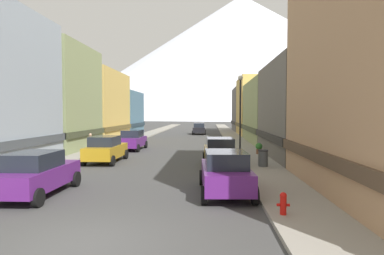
% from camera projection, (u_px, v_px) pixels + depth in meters
% --- Properties ---
extents(ground_plane, '(400.00, 400.00, 0.00)m').
position_uv_depth(ground_plane, '(85.00, 244.00, 8.37)').
color(ground_plane, '#424242').
extents(sidewalk_left, '(2.50, 100.00, 0.15)m').
position_uv_depth(sidewalk_left, '(138.00, 138.00, 43.61)').
color(sidewalk_left, gray).
rests_on(sidewalk_left, ground).
extents(sidewalk_right, '(2.50, 100.00, 0.15)m').
position_uv_depth(sidewalk_right, '(233.00, 138.00, 42.96)').
color(sidewalk_right, gray).
rests_on(sidewalk_right, ground).
extents(storefront_left_2, '(9.16, 8.46, 9.17)m').
position_uv_depth(storefront_left_2, '(37.00, 100.00, 28.89)').
color(storefront_left_2, '#8C9966').
rests_on(storefront_left_2, ground).
extents(storefront_left_3, '(6.32, 10.97, 8.22)m').
position_uv_depth(storefront_left_3, '(94.00, 108.00, 39.06)').
color(storefront_left_3, '#D8B259').
rests_on(storefront_left_3, ground).
extents(storefront_left_4, '(7.55, 9.04, 6.50)m').
position_uv_depth(storefront_left_4, '(114.00, 114.00, 49.54)').
color(storefront_left_4, slate).
rests_on(storefront_left_4, ground).
extents(storefront_right_1, '(9.58, 10.79, 7.00)m').
position_uv_depth(storefront_right_1, '(333.00, 112.00, 24.03)').
color(storefront_right_1, '#66605B').
rests_on(storefront_right_1, ground).
extents(storefront_right_2, '(8.96, 13.16, 6.82)m').
position_uv_depth(storefront_right_2, '(288.00, 113.00, 36.21)').
color(storefront_right_2, '#8C9966').
rests_on(storefront_right_2, ground).
extents(storefront_right_3, '(8.33, 10.00, 8.45)m').
position_uv_depth(storefront_right_3, '(267.00, 108.00, 48.26)').
color(storefront_right_3, '#D8B259').
rests_on(storefront_right_3, ground).
extents(storefront_right_4, '(6.89, 9.72, 7.72)m').
position_uv_depth(storefront_right_4, '(252.00, 111.00, 58.65)').
color(storefront_right_4, '#66605B').
rests_on(storefront_right_4, ground).
extents(car_left_0, '(2.08, 4.41, 1.78)m').
position_uv_depth(car_left_0, '(36.00, 173.00, 13.24)').
color(car_left_0, '#591E72').
rests_on(car_left_0, ground).
extents(car_left_1, '(2.07, 4.41, 1.78)m').
position_uv_depth(car_left_1, '(106.00, 149.00, 22.19)').
color(car_left_1, '#B28419').
rests_on(car_left_1, ground).
extents(car_left_2, '(2.11, 4.42, 1.78)m').
position_uv_depth(car_left_2, '(132.00, 140.00, 29.76)').
color(car_left_2, '#591E72').
rests_on(car_left_2, ground).
extents(car_right_0, '(2.24, 4.48, 1.78)m').
position_uv_depth(car_right_0, '(225.00, 172.00, 13.52)').
color(car_right_0, '#591E72').
rests_on(car_right_0, ground).
extents(car_right_1, '(2.21, 4.47, 1.78)m').
position_uv_depth(car_right_1, '(220.00, 152.00, 20.63)').
color(car_right_1, '#B28419').
rests_on(car_right_1, ground).
extents(car_driving_0, '(2.06, 4.40, 1.78)m').
position_uv_depth(car_driving_0, '(199.00, 129.00, 51.32)').
color(car_driving_0, black).
rests_on(car_driving_0, ground).
extents(fire_hydrant_near, '(0.40, 0.22, 0.70)m').
position_uv_depth(fire_hydrant_near, '(283.00, 203.00, 10.30)').
color(fire_hydrant_near, red).
rests_on(fire_hydrant_near, sidewalk_right).
extents(trash_bin_right, '(0.59, 0.59, 0.98)m').
position_uv_depth(trash_bin_right, '(263.00, 158.00, 19.67)').
color(trash_bin_right, '#4C5156').
rests_on(trash_bin_right, sidewalk_right).
extents(potted_plant_0, '(0.53, 0.53, 0.85)m').
position_uv_depth(potted_plant_0, '(259.00, 148.00, 25.61)').
color(potted_plant_0, brown).
rests_on(potted_plant_0, sidewalk_right).
extents(pedestrian_0, '(0.36, 0.36, 1.57)m').
position_uv_depth(pedestrian_0, '(90.00, 144.00, 26.15)').
color(pedestrian_0, brown).
rests_on(pedestrian_0, sidewalk_left).
extents(streetlamp_right, '(0.36, 0.36, 5.86)m').
position_uv_depth(streetlamp_right, '(240.00, 104.00, 23.56)').
color(streetlamp_right, black).
rests_on(streetlamp_right, sidewalk_right).
extents(mountain_backdrop, '(287.24, 287.24, 96.93)m').
position_uv_depth(mountain_backdrop, '(241.00, 57.00, 264.15)').
color(mountain_backdrop, silver).
rests_on(mountain_backdrop, ground).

